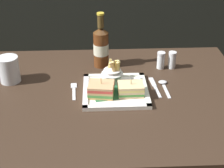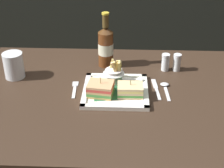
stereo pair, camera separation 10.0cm
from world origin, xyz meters
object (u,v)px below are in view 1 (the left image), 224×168
(dining_table, at_px, (109,124))
(pepper_shaker, at_px, (172,61))
(fork, at_px, (74,90))
(spoon, at_px, (164,85))
(sandwich_half_right, at_px, (131,89))
(fries_cup, at_px, (112,73))
(water_glass, at_px, (9,71))
(sandwich_half_left, at_px, (101,89))
(beer_bottle, at_px, (101,46))
(knife, at_px, (155,86))
(square_plate, at_px, (115,91))
(salt_shaker, at_px, (161,61))

(dining_table, distance_m, pepper_shaker, 0.40)
(fork, height_order, spoon, spoon)
(dining_table, relative_size, spoon, 8.45)
(sandwich_half_right, height_order, fries_cup, fries_cup)
(fries_cup, bearing_deg, water_glass, 174.03)
(dining_table, distance_m, sandwich_half_left, 0.19)
(beer_bottle, relative_size, knife, 1.54)
(sandwich_half_left, bearing_deg, fries_cup, 64.09)
(dining_table, bearing_deg, sandwich_half_right, -17.80)
(sandwich_half_right, distance_m, beer_bottle, 0.29)
(knife, bearing_deg, square_plate, -167.40)
(fries_cup, bearing_deg, salt_shaker, 30.81)
(water_glass, bearing_deg, fork, -18.56)
(square_plate, relative_size, fork, 1.97)
(beer_bottle, relative_size, water_glass, 2.26)
(sandwich_half_left, relative_size, pepper_shaker, 1.38)
(water_glass, relative_size, knife, 0.68)
(sandwich_half_left, xyz_separation_m, knife, (0.22, 0.07, -0.03))
(dining_table, distance_m, square_plate, 0.16)
(dining_table, height_order, fork, fork)
(knife, bearing_deg, fries_cup, 170.10)
(spoon, xyz_separation_m, salt_shaker, (0.01, 0.15, 0.03))
(salt_shaker, distance_m, pepper_shaker, 0.05)
(spoon, height_order, pepper_shaker, pepper_shaker)
(water_glass, height_order, pepper_shaker, water_glass)
(sandwich_half_left, relative_size, fries_cup, 1.02)
(water_glass, bearing_deg, knife, -7.11)
(dining_table, height_order, water_glass, water_glass)
(pepper_shaker, bearing_deg, fries_cup, -154.08)
(fork, bearing_deg, spoon, 3.50)
(square_plate, height_order, fries_cup, fries_cup)
(sandwich_half_right, bearing_deg, sandwich_half_left, 180.00)
(fork, distance_m, salt_shaker, 0.42)
(square_plate, bearing_deg, knife, 12.60)
(dining_table, relative_size, sandwich_half_left, 10.70)
(sandwich_half_left, bearing_deg, spoon, 16.42)
(square_plate, distance_m, knife, 0.17)
(square_plate, distance_m, beer_bottle, 0.26)
(square_plate, height_order, water_glass, water_glass)
(fork, relative_size, salt_shaker, 1.69)
(fries_cup, relative_size, beer_bottle, 0.42)
(fork, height_order, pepper_shaker, pepper_shaker)
(sandwich_half_left, xyz_separation_m, fries_cup, (0.05, 0.10, 0.02))
(fries_cup, xyz_separation_m, knife, (0.17, -0.03, -0.05))
(fries_cup, xyz_separation_m, water_glass, (-0.42, 0.04, -0.00))
(square_plate, height_order, pepper_shaker, pepper_shaker)
(pepper_shaker, bearing_deg, salt_shaker, 180.00)
(knife, bearing_deg, salt_shaker, 72.84)
(square_plate, distance_m, sandwich_half_left, 0.07)
(dining_table, height_order, fries_cup, fries_cup)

